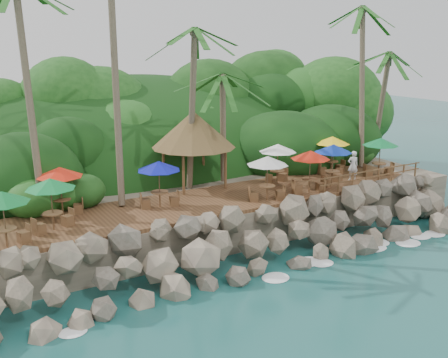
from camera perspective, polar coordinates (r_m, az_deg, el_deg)
ground at (r=25.96m, az=6.83°, el=-10.24°), size 140.00×140.00×0.00m
land_base at (r=38.76m, az=-7.50°, el=-0.08°), size 32.00×25.20×2.10m
jungle_hill at (r=45.82m, az=-11.14°, el=0.74°), size 44.80×28.00×15.40m
seawall at (r=26.99m, az=4.33°, el=-6.51°), size 29.00×4.00×2.30m
terrace at (r=29.82m, az=0.00°, el=-2.23°), size 26.00×5.00×0.20m
jungle_foliage at (r=38.16m, az=-6.86°, el=-1.94°), size 44.00×16.00×12.00m
foam_line at (r=26.16m, az=6.43°, el=-9.95°), size 25.20×0.80×0.06m
palms at (r=31.90m, az=1.16°, el=17.05°), size 30.49×6.85×14.71m
palapa at (r=31.52m, az=-3.33°, el=5.39°), size 5.06×5.06×4.60m
dining_clusters at (r=29.26m, az=1.11°, el=1.87°), size 25.48×5.52×2.52m
railing at (r=33.43m, az=15.84°, el=0.34°), size 8.30×0.10×1.00m
waiter at (r=34.30m, az=13.82°, el=1.43°), size 0.81×0.68×1.90m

